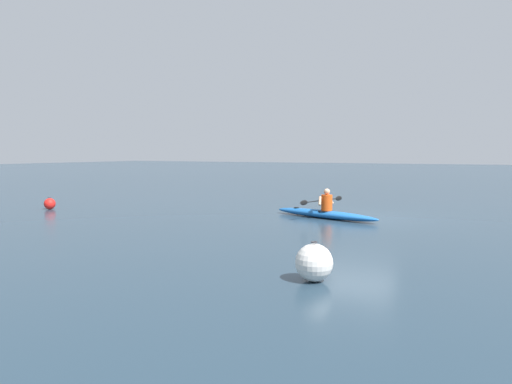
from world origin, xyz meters
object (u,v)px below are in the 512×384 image
(mooring_buoy_orange_mid, at_px, (50,204))
(kayak, at_px, (325,214))
(mooring_buoy_white_far, at_px, (314,263))
(kayaker, at_px, (326,201))

(mooring_buoy_orange_mid, bearing_deg, kayak, -166.49)
(kayak, height_order, mooring_buoy_white_far, mooring_buoy_white_far)
(kayaker, xyz_separation_m, mooring_buoy_white_far, (-2.40, 7.80, -0.25))
(kayaker, height_order, mooring_buoy_white_far, kayaker)
(kayaker, xyz_separation_m, mooring_buoy_orange_mid, (10.73, 2.55, -0.37))
(mooring_buoy_orange_mid, relative_size, mooring_buoy_white_far, 0.68)
(kayaker, relative_size, mooring_buoy_white_far, 3.27)
(mooring_buoy_orange_mid, bearing_deg, mooring_buoy_white_far, 158.20)
(kayaker, distance_m, mooring_buoy_orange_mid, 11.04)
(mooring_buoy_orange_mid, xyz_separation_m, mooring_buoy_white_far, (-13.13, 5.25, 0.11))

